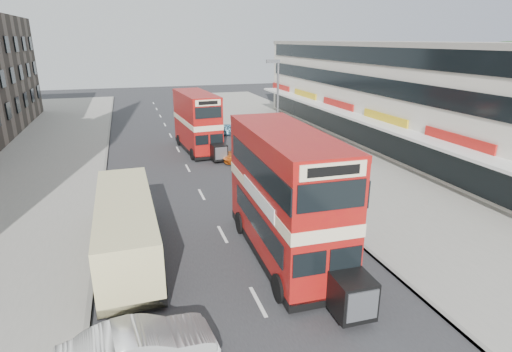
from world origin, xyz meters
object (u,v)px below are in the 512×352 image
object	(u,v)px
pedestrian_near	(331,174)
car_left_front	(139,350)
coach	(126,226)
street_lamp	(277,106)
car_right_c	(223,130)
cyclist	(242,148)
car_right_a	(261,163)
bus_second	(197,122)
car_right_b	(250,155)
bus_main	(286,195)

from	to	relation	value
pedestrian_near	car_left_front	bearing A→B (deg)	26.66
pedestrian_near	coach	bearing A→B (deg)	4.35
street_lamp	car_right_c	xyz separation A→B (m)	(-1.29, 12.51, -4.20)
pedestrian_near	cyclist	xyz separation A→B (m)	(-3.60, 9.21, -0.21)
car_right_c	coach	bearing A→B (deg)	-15.29
car_right_a	pedestrian_near	world-z (taller)	pedestrian_near
car_right_a	street_lamp	bearing A→B (deg)	102.39
bus_second	car_left_front	xyz separation A→B (m)	(-6.13, -25.34, -1.85)
car_left_front	cyclist	distance (m)	23.95
car_right_a	car_right_b	xyz separation A→B (m)	(-0.19, 2.37, 0.02)
car_right_a	coach	bearing A→B (deg)	-39.21
coach	car_left_front	xyz separation A→B (m)	(0.20, -7.40, -0.75)
coach	car_right_a	bearing A→B (deg)	46.41
coach	pedestrian_near	xyz separation A→B (m)	(13.05, 5.47, -0.54)
car_left_front	cyclist	bearing A→B (deg)	-30.31
car_left_front	car_right_a	distance (m)	20.45
street_lamp	car_right_c	size ratio (longest dim) A/B	2.35
cyclist	pedestrian_near	bearing A→B (deg)	-69.53
car_left_front	car_right_c	size ratio (longest dim) A/B	1.33
street_lamp	bus_main	world-z (taller)	street_lamp
car_left_front	car_right_a	size ratio (longest dim) A/B	1.10
bus_second	pedestrian_near	xyz separation A→B (m)	(6.73, -12.47, -1.64)
street_lamp	car_right_c	bearing A→B (deg)	95.91
street_lamp	car_right_b	xyz separation A→B (m)	(-1.45, 2.18, -4.16)
car_right_c	pedestrian_near	xyz separation A→B (m)	(3.23, -17.85, 0.38)
bus_main	car_right_a	distance (m)	13.34
street_lamp	car_right_a	size ratio (longest dim) A/B	1.95
pedestrian_near	car_right_c	bearing A→B (deg)	-98.12
street_lamp	bus_second	distance (m)	8.87
car_right_a	cyclist	distance (m)	4.09
cyclist	bus_main	bearing A→B (deg)	-99.70
car_right_c	pedestrian_near	size ratio (longest dim) A/B	2.11
street_lamp	pedestrian_near	world-z (taller)	street_lamp
coach	pedestrian_near	world-z (taller)	coach
bus_main	car_right_c	world-z (taller)	bus_main
coach	car_right_a	distance (m)	14.52
coach	car_right_b	size ratio (longest dim) A/B	2.16
bus_main	car_right_c	xyz separation A→B (m)	(2.99, 25.48, -2.38)
street_lamp	cyclist	bearing A→B (deg)	113.31
coach	cyclist	size ratio (longest dim) A/B	4.30
car_left_front	pedestrian_near	size ratio (longest dim) A/B	2.80
pedestrian_near	bus_second	bearing A→B (deg)	-80.01
bus_second	car_right_b	world-z (taller)	bus_second
bus_second	car_right_c	xyz separation A→B (m)	(3.50, 5.38, -2.02)
car_right_b	cyclist	distance (m)	1.71
bus_main	car_right_b	size ratio (longest dim) A/B	2.30
bus_second	pedestrian_near	world-z (taller)	bus_second
car_right_a	car_right_c	world-z (taller)	car_right_a
bus_second	cyclist	size ratio (longest dim) A/B	4.03
pedestrian_near	cyclist	distance (m)	9.89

